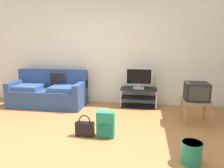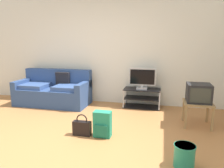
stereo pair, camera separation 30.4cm
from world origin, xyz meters
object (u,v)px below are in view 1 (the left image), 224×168
(tv_stand, at_px, (138,97))
(crt_tv, at_px, (197,91))
(backpack, at_px, (106,125))
(cleaning_bucket, at_px, (192,152))
(flat_tv, at_px, (139,79))
(handbag, at_px, (85,128))
(side_table, at_px, (196,104))
(couch, at_px, (49,92))

(tv_stand, relative_size, crt_tv, 2.06)
(crt_tv, bearing_deg, backpack, -150.63)
(crt_tv, distance_m, cleaning_bucket, 1.59)
(flat_tv, relative_size, handbag, 1.70)
(backpack, xyz_separation_m, handbag, (-0.34, -0.03, -0.08))
(flat_tv, relative_size, crt_tv, 1.50)
(tv_stand, xyz_separation_m, side_table, (1.11, -0.92, 0.15))
(handbag, distance_m, cleaning_bucket, 1.67)
(side_table, xyz_separation_m, handbag, (-1.92, -0.90, -0.24))
(handbag, bearing_deg, backpack, 5.68)
(couch, bearing_deg, crt_tv, -11.43)
(tv_stand, xyz_separation_m, handbag, (-0.81, -1.83, -0.09))
(flat_tv, height_order, handbag, flat_tv)
(crt_tv, relative_size, handbag, 1.14)
(crt_tv, xyz_separation_m, cleaning_bucket, (-0.35, -1.48, -0.47))
(side_table, xyz_separation_m, backpack, (-1.57, -0.87, -0.17))
(tv_stand, bearing_deg, couch, -173.65)
(tv_stand, relative_size, side_table, 1.70)
(couch, height_order, side_table, couch)
(couch, height_order, cleaning_bucket, couch)
(couch, bearing_deg, cleaning_bucket, -36.19)
(side_table, bearing_deg, backpack, -151.08)
(couch, bearing_deg, tv_stand, 6.35)
(side_table, bearing_deg, crt_tv, 90.00)
(couch, relative_size, backpack, 4.15)
(crt_tv, bearing_deg, handbag, -154.38)
(flat_tv, xyz_separation_m, cleaning_bucket, (0.76, -2.37, -0.54))
(flat_tv, xyz_separation_m, side_table, (1.11, -0.90, -0.31))
(backpack, bearing_deg, couch, 141.69)
(couch, height_order, crt_tv, couch)
(tv_stand, xyz_separation_m, backpack, (-0.46, -1.79, -0.01))
(flat_tv, height_order, cleaning_bucket, flat_tv)
(crt_tv, distance_m, handbag, 2.18)
(couch, distance_m, flat_tv, 2.22)
(side_table, distance_m, backpack, 1.81)
(tv_stand, bearing_deg, cleaning_bucket, -72.29)
(couch, height_order, tv_stand, couch)
(tv_stand, distance_m, backpack, 1.85)
(side_table, bearing_deg, handbag, -154.77)
(couch, height_order, handbag, couch)
(side_table, relative_size, crt_tv, 1.21)
(couch, xyz_separation_m, backpack, (1.71, -1.55, -0.12))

